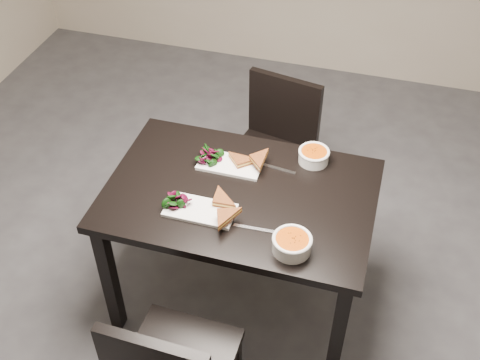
{
  "coord_description": "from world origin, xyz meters",
  "views": [
    {
      "loc": [
        0.41,
        -1.71,
        2.58
      ],
      "look_at": [
        -0.13,
        0.15,
        0.82
      ],
      "focal_mm": 44.78,
      "sensor_mm": 36.0,
      "label": 1
    }
  ],
  "objects": [
    {
      "name": "table",
      "position": [
        -0.13,
        0.15,
        0.65
      ],
      "size": [
        1.2,
        0.8,
        0.75
      ],
      "color": "black",
      "rests_on": "ground"
    },
    {
      "name": "cutlery_far",
      "position": [
        -0.01,
        0.35,
        0.75
      ],
      "size": [
        0.18,
        0.04,
        0.0
      ],
      "primitive_type": "cube",
      "rotation": [
        0.0,
        0.0,
        -0.12
      ],
      "color": "silver",
      "rests_on": "table"
    },
    {
      "name": "sandwich_far",
      "position": [
        -0.16,
        0.3,
        0.79
      ],
      "size": [
        0.18,
        0.18,
        0.05
      ],
      "primitive_type": null,
      "rotation": [
        0.0,
        0.0,
        0.72
      ],
      "color": "#994B20",
      "rests_on": "plate_far"
    },
    {
      "name": "soup_bowl_near",
      "position": [
        0.16,
        -0.12,
        0.79
      ],
      "size": [
        0.16,
        0.16,
        0.07
      ],
      "color": "white",
      "rests_on": "table"
    },
    {
      "name": "salad_near",
      "position": [
        -0.36,
        -0.01,
        0.79
      ],
      "size": [
        0.09,
        0.09,
        0.04
      ],
      "primitive_type": null,
      "color": "black",
      "rests_on": "plate_near"
    },
    {
      "name": "sandwich_near",
      "position": [
        -0.2,
        0.0,
        0.79
      ],
      "size": [
        0.16,
        0.12,
        0.05
      ],
      "primitive_type": null,
      "rotation": [
        0.0,
        0.0,
        0.05
      ],
      "color": "#994B20",
      "rests_on": "plate_near"
    },
    {
      "name": "soup_bowl_far",
      "position": [
        0.14,
        0.45,
        0.79
      ],
      "size": [
        0.15,
        0.15,
        0.07
      ],
      "color": "white",
      "rests_on": "table"
    },
    {
      "name": "ground",
      "position": [
        0.0,
        0.0,
        0.0
      ],
      "size": [
        5.0,
        5.0,
        0.0
      ],
      "primitive_type": "plane",
      "color": "#47474C",
      "rests_on": "ground"
    },
    {
      "name": "salad_far",
      "position": [
        -0.32,
        0.31,
        0.79
      ],
      "size": [
        0.09,
        0.08,
        0.04
      ],
      "primitive_type": null,
      "color": "black",
      "rests_on": "plate_far"
    },
    {
      "name": "chair_far",
      "position": [
        -0.13,
        0.86,
        0.48
      ],
      "size": [
        0.49,
        0.49,
        0.85
      ],
      "rotation": [
        0.0,
        0.0,
        -0.2
      ],
      "color": "black",
      "rests_on": "ground"
    },
    {
      "name": "plate_far",
      "position": [
        -0.22,
        0.31,
        0.76
      ],
      "size": [
        0.3,
        0.15,
        0.01
      ],
      "primitive_type": "cube",
      "color": "white",
      "rests_on": "table"
    },
    {
      "name": "plate_near",
      "position": [
        -0.26,
        -0.01,
        0.76
      ],
      "size": [
        0.3,
        0.15,
        0.02
      ],
      "primitive_type": "cube",
      "color": "white",
      "rests_on": "table"
    },
    {
      "name": "cutlery_near",
      "position": [
        -0.01,
        -0.05,
        0.75
      ],
      "size": [
        0.18,
        0.02,
        0.0
      ],
      "primitive_type": "cube",
      "rotation": [
        0.0,
        0.0,
        0.05
      ],
      "color": "silver",
      "rests_on": "table"
    }
  ]
}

